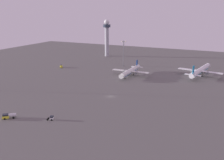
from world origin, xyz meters
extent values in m
plane|color=#605E5B|center=(0.00, 0.00, 0.00)|extent=(416.00, 416.00, 0.00)
cylinder|color=#A8A8B2|center=(-63.79, 122.61, 15.67)|extent=(4.40, 4.40, 31.34)
cylinder|color=#2D3847|center=(-63.79, 122.61, 32.84)|extent=(8.00, 8.00, 3.00)
sphere|color=silver|center=(-63.79, 122.61, 36.86)|extent=(5.60, 5.60, 5.60)
cylinder|color=silver|center=(-7.95, 51.27, 3.78)|extent=(4.02, 33.23, 3.50)
cone|color=silver|center=(-7.68, 33.58, 3.78)|extent=(3.36, 2.26, 3.33)
cone|color=silver|center=(-8.23, 69.14, 3.78)|extent=(3.19, 2.63, 3.15)
cube|color=silver|center=(-7.97, 52.19, 3.59)|extent=(29.54, 4.15, 0.32)
cube|color=silver|center=(-8.20, 67.39, 3.96)|extent=(10.17, 2.37, 0.32)
cube|color=#19479E|center=(-8.20, 67.12, 6.77)|extent=(0.32, 2.95, 5.99)
cylinder|color=slate|center=(-2.90, 52.27, 2.95)|extent=(2.08, 3.35, 2.03)
cylinder|color=slate|center=(-13.03, 52.11, 2.95)|extent=(2.08, 3.35, 2.03)
cube|color=#19479E|center=(-7.95, 51.27, 2.82)|extent=(3.63, 30.57, 0.33)
cylinder|color=#333338|center=(-7.79, 40.65, 2.14)|extent=(0.26, 0.26, 3.27)
cylinder|color=black|center=(-7.79, 40.65, 0.51)|extent=(0.38, 1.02, 1.01)
cylinder|color=#333338|center=(-5.96, 53.60, 2.14)|extent=(0.26, 0.26, 3.27)
cylinder|color=black|center=(-5.96, 53.60, 0.51)|extent=(0.38, 1.02, 1.01)
cylinder|color=#333338|center=(-10.02, 53.54, 2.14)|extent=(0.26, 0.26, 3.27)
cylinder|color=black|center=(-10.02, 53.54, 0.51)|extent=(0.38, 1.02, 1.01)
cylinder|color=white|center=(41.28, 74.97, 4.36)|extent=(9.80, 38.43, 4.04)
cone|color=white|center=(44.38, 95.14, 4.36)|extent=(4.18, 3.10, 3.84)
cone|color=white|center=(38.15, 54.60, 4.36)|extent=(4.04, 3.49, 3.63)
cube|color=white|center=(41.12, 73.92, 4.14)|extent=(34.26, 9.36, 0.37)
cube|color=white|center=(38.46, 56.59, 4.57)|extent=(11.94, 4.29, 0.37)
cube|color=#1984B2|center=(38.51, 56.91, 7.81)|extent=(0.83, 3.41, 6.91)
cylinder|color=slate|center=(35.34, 74.81, 3.40)|extent=(2.89, 4.14, 2.34)
cylinder|color=slate|center=(46.90, 73.04, 3.40)|extent=(2.89, 4.14, 2.34)
cube|color=#1984B2|center=(41.28, 74.97, 3.25)|extent=(8.93, 35.34, 0.38)
cylinder|color=#333338|center=(43.14, 87.08, 2.47)|extent=(0.30, 0.30, 3.77)
cylinder|color=black|center=(43.14, 87.08, 0.58)|extent=(0.60, 1.22, 1.17)
cylinder|color=#333338|center=(38.57, 72.70, 2.47)|extent=(0.30, 0.30, 3.77)
cylinder|color=black|center=(38.57, 72.70, 0.58)|extent=(0.60, 1.22, 1.17)
cylinder|color=#333338|center=(43.19, 71.99, 2.47)|extent=(0.30, 0.30, 3.77)
cylinder|color=black|center=(43.19, 71.99, 0.58)|extent=(0.60, 1.22, 1.17)
cube|color=white|center=(-10.14, -42.75, 0.90)|extent=(2.11, 2.24, 0.90)
cube|color=#1E232D|center=(-10.14, -42.75, 1.70)|extent=(1.89, 2.03, 0.70)
cylinder|color=black|center=(-10.19, -41.97, 0.45)|extent=(0.95, 0.59, 0.90)
cylinder|color=black|center=(-9.68, -43.38, 0.45)|extent=(0.95, 0.59, 0.90)
cylinder|color=black|center=(-12.11, -42.66, 0.45)|extent=(0.95, 0.59, 0.90)
cylinder|color=black|center=(-11.61, -44.07, 0.45)|extent=(0.95, 0.59, 0.90)
cube|color=yellow|center=(-74.72, 53.04, 1.00)|extent=(2.89, 2.90, 1.10)
cube|color=#1E232D|center=(-74.72, 53.04, 1.90)|extent=(2.60, 2.60, 0.70)
cube|color=yellow|center=(-73.46, 51.63, 1.15)|extent=(3.03, 3.07, 1.40)
cylinder|color=black|center=(-75.55, 52.70, 0.45)|extent=(0.82, 0.87, 0.90)
cylinder|color=black|center=(-74.28, 53.82, 0.45)|extent=(0.82, 0.87, 0.90)
cylinder|color=black|center=(-73.76, 50.69, 0.45)|extent=(0.82, 0.87, 0.90)
cylinder|color=black|center=(-72.49, 51.81, 0.45)|extent=(0.82, 0.87, 0.90)
cube|color=yellow|center=(-30.83, -51.02, 1.05)|extent=(3.82, 3.81, 1.20)
cube|color=#1E232D|center=(-30.83, -51.02, 2.00)|extent=(3.43, 3.43, 0.70)
cylinder|color=silver|center=(-28.91, -49.13, 1.44)|extent=(4.26, 4.23, 1.80)
cylinder|color=black|center=(-30.40, -52.07, 0.45)|extent=(0.85, 0.84, 0.90)
cylinder|color=black|center=(-31.87, -50.57, 0.45)|extent=(0.85, 0.84, 0.90)
cylinder|color=black|center=(-27.66, -49.38, 0.45)|extent=(0.85, 0.84, 0.90)
cylinder|color=black|center=(-29.13, -47.88, 0.45)|extent=(0.85, 0.84, 0.90)
cylinder|color=slate|center=(-27.10, 83.01, 11.49)|extent=(0.70, 0.70, 22.98)
cube|color=slate|center=(-27.10, 83.01, 22.38)|extent=(4.80, 0.40, 0.40)
sphere|color=#F9EAB2|center=(-28.90, 83.01, 22.38)|extent=(0.90, 0.90, 0.90)
sphere|color=#F9EAB2|center=(-25.30, 83.01, 22.38)|extent=(0.90, 0.90, 0.90)
camera|label=1|loc=(64.31, -133.10, 50.56)|focal=41.93mm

